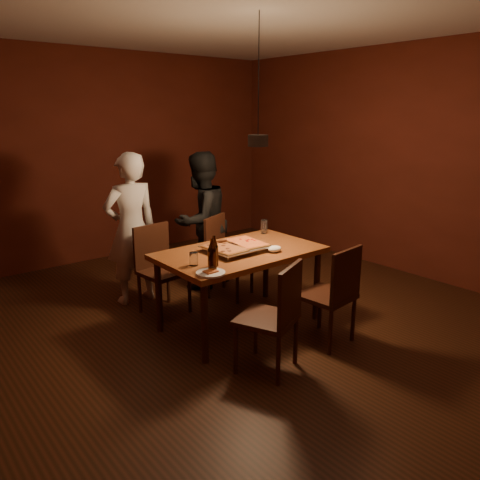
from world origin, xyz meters
TOP-DOWN VIEW (x-y plane):
  - room_shell at (0.00, 0.00)m, footprint 6.00×6.00m
  - dining_table at (-0.14, 0.08)m, footprint 1.50×0.90m
  - chair_far_left at (-0.56, 0.88)m, footprint 0.46×0.46m
  - chair_far_right at (0.22, 0.81)m, footprint 0.55×0.55m
  - chair_near_left at (-0.45, -0.75)m, footprint 0.55×0.55m
  - chair_near_right at (0.25, -0.73)m, footprint 0.46×0.46m
  - pizza_tray at (-0.17, 0.09)m, footprint 0.56×0.46m
  - pizza_meat at (-0.32, 0.08)m, footprint 0.27×0.41m
  - pizza_cheese at (-0.04, 0.10)m, footprint 0.30×0.43m
  - spatula at (-0.19, 0.12)m, footprint 0.20×0.25m
  - beer_bottle_a at (-0.69, -0.24)m, footprint 0.07×0.07m
  - beer_bottle_b at (-0.59, -0.13)m, footprint 0.07×0.07m
  - water_glass_left at (-0.71, -0.01)m, footprint 0.07×0.07m
  - water_glass_right at (0.46, 0.41)m, footprint 0.07×0.07m
  - plate_slice at (-0.73, -0.27)m, footprint 0.23×0.23m
  - napkin at (0.08, -0.16)m, footprint 0.14×0.11m
  - diner_white at (-0.64, 1.28)m, footprint 0.60×0.40m
  - diner_dark at (0.20, 1.20)m, footprint 0.89×0.77m
  - pendant_lamp at (0.00, 0.00)m, footprint 0.18×0.18m

SIDE VIEW (x-z plane):
  - chair_far_left at x=-0.56m, z-range 0.29..0.78m
  - chair_far_right at x=0.22m, z-range 0.29..0.78m
  - chair_near_left at x=-0.45m, z-range 0.29..0.78m
  - chair_near_right at x=0.25m, z-range 0.29..0.78m
  - dining_table at x=-0.14m, z-range 0.30..1.05m
  - plate_slice at x=-0.73m, z-range 0.75..0.77m
  - pizza_tray at x=-0.17m, z-range 0.75..0.80m
  - napkin at x=0.08m, z-range 0.75..0.81m
  - diner_dark at x=0.20m, z-range 0.00..1.57m
  - diner_white at x=-0.64m, z-range 0.00..1.61m
  - water_glass_left at x=-0.71m, z-range 0.75..0.86m
  - pizza_meat at x=-0.32m, z-range 0.80..0.82m
  - pizza_cheese at x=-0.04m, z-range 0.80..0.82m
  - spatula at x=-0.19m, z-range 0.79..0.83m
  - water_glass_right at x=0.46m, z-range 0.75..0.89m
  - beer_bottle_b at x=-0.59m, z-range 0.75..1.01m
  - beer_bottle_a at x=-0.69m, z-range 0.75..1.02m
  - room_shell at x=0.00m, z-range -1.60..4.40m
  - pendant_lamp at x=0.00m, z-range 1.21..2.31m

